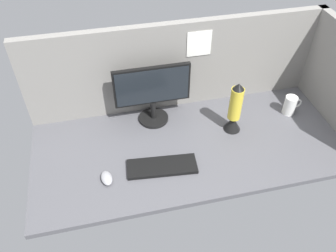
{
  "coord_description": "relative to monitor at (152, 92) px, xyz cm",
  "views": [
    {
      "loc": [
        -45.03,
        -132.21,
        141.73
      ],
      "look_at": [
        -7.22,
        0.0,
        14.0
      ],
      "focal_mm": 36.98,
      "sensor_mm": 36.0,
      "label": 1
    }
  ],
  "objects": [
    {
      "name": "lava_lamp",
      "position": [
        43.75,
        -19.5,
        -6.91
      ],
      "size": [
        10.09,
        10.09,
        33.01
      ],
      "color": "black",
      "rests_on": "ground_plane"
    },
    {
      "name": "ground_plane",
      "position": [
        18.06,
        -25.12,
        -22.26
      ],
      "size": [
        180.0,
        80.0,
        3.0
      ],
      "primitive_type": "cube",
      "color": "#515156"
    },
    {
      "name": "keyboard",
      "position": [
        -3.15,
        -39.77,
        -19.76
      ],
      "size": [
        38.1,
        16.6,
        2.0
      ],
      "primitive_type": "cube",
      "rotation": [
        0.0,
        0.0,
        -0.1
      ],
      "color": "black",
      "rests_on": "ground_plane"
    },
    {
      "name": "cubicle_wall_back",
      "position": [
        18.08,
        12.38,
        7.12
      ],
      "size": [
        180.0,
        5.5,
        55.7
      ],
      "color": "gray",
      "rests_on": "ground_plane"
    },
    {
      "name": "monitor",
      "position": [
        0.0,
        0.0,
        0.0
      ],
      "size": [
        44.34,
        18.0,
        37.08
      ],
      "color": "black",
      "rests_on": "ground_plane"
    },
    {
      "name": "mug_ceramic_white",
      "position": [
        83.57,
        -13.51,
        -14.63
      ],
      "size": [
        11.44,
        7.46,
        12.18
      ],
      "color": "white",
      "rests_on": "ground_plane"
    },
    {
      "name": "mouse",
      "position": [
        -32.61,
        -41.64,
        -19.06
      ],
      "size": [
        6.88,
        10.28,
        3.4
      ],
      "primitive_type": "ellipsoid",
      "rotation": [
        0.0,
        0.0,
        0.14
      ],
      "color": "#99999E",
      "rests_on": "ground_plane"
    }
  ]
}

